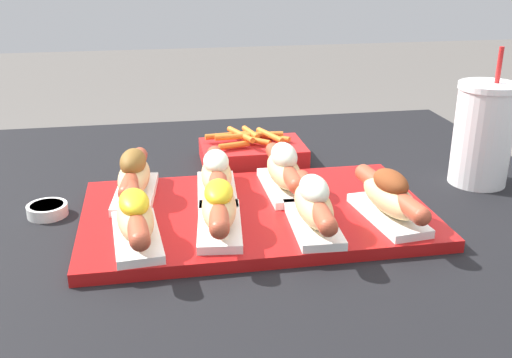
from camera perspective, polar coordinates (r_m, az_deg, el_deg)
serving_tray at (r=0.91m, az=0.22°, el=-3.32°), size 0.52×0.31×0.02m
hot_dog_0 at (r=0.81m, az=-11.43°, el=-3.62°), size 0.07×0.20×0.07m
hot_dog_1 at (r=0.83m, az=-3.54°, el=-2.67°), size 0.08×0.20×0.07m
hot_dog_2 at (r=0.84m, az=5.49°, el=-2.44°), size 0.07×0.20×0.08m
hot_dog_3 at (r=0.88m, az=12.59°, el=-1.66°), size 0.08×0.20×0.07m
hot_dog_4 at (r=0.96m, az=-11.53°, el=0.28°), size 0.08×0.20×0.08m
hot_dog_5 at (r=0.95m, az=-3.80°, el=0.39°), size 0.07×0.20×0.07m
hot_dog_6 at (r=0.96m, az=2.67°, el=0.89°), size 0.06×0.20×0.08m
sauce_bowl at (r=0.98m, az=-19.26°, el=-2.75°), size 0.06×0.06×0.02m
drink_cup at (r=1.10m, az=20.79°, el=4.03°), size 0.10×0.10×0.24m
fries_basket at (r=1.15m, az=-0.34°, el=2.61°), size 0.20×0.12×0.06m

